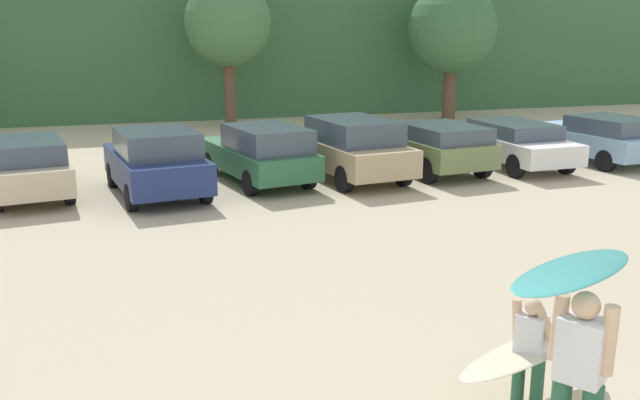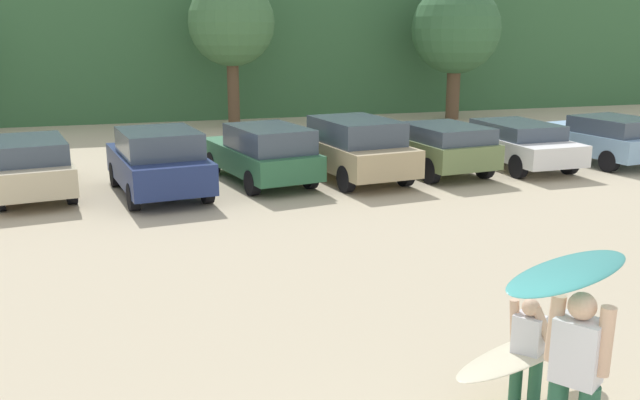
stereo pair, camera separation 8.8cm
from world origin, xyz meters
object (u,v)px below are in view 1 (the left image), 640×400
at_px(parked_car_navy, 156,161).
at_px(parked_car_forest_green, 260,153).
at_px(surfboard_teal, 573,272).
at_px(surfboard_cream, 526,351).
at_px(parked_car_olive_green, 432,145).
at_px(parked_car_champagne, 27,165).
at_px(person_adult, 580,366).
at_px(parked_car_white, 511,142).
at_px(parked_car_sky_blue, 596,137).
at_px(parked_car_tan, 349,147).
at_px(person_child, 530,345).

bearing_deg(parked_car_navy, parked_car_forest_green, -83.78).
distance_m(parked_car_navy, surfboard_teal, 12.54).
xyz_separation_m(surfboard_teal, surfboard_cream, (0.26, 0.99, -1.29)).
distance_m(parked_car_navy, parked_car_olive_green, 7.72).
distance_m(parked_car_navy, parked_car_forest_green, 2.82).
bearing_deg(surfboard_cream, parked_car_champagne, -85.30).
bearing_deg(person_adult, parked_car_white, -153.64).
relative_size(parked_car_champagne, parked_car_sky_blue, 1.09).
bearing_deg(parked_car_tan, parked_car_olive_green, -96.23).
relative_size(person_child, surfboard_teal, 0.67).
relative_size(parked_car_white, person_child, 3.74).
distance_m(parked_car_champagne, parked_car_forest_green, 5.78).
height_order(parked_car_olive_green, surfboard_cream, parked_car_olive_green).
distance_m(parked_car_tan, parked_car_olive_green, 2.52).
bearing_deg(parked_car_champagne, surfboard_cream, -162.30).
xyz_separation_m(parked_car_tan, person_child, (-2.05, -11.74, -0.18)).
xyz_separation_m(parked_car_champagne, parked_car_tan, (8.22, -0.48, 0.11)).
relative_size(parked_car_white, surfboard_teal, 2.52).
relative_size(parked_car_champagne, parked_car_navy, 1.14).
xyz_separation_m(parked_car_navy, parked_car_white, (10.37, 0.73, -0.12)).
relative_size(parked_car_white, parked_car_sky_blue, 1.02).
bearing_deg(parked_car_navy, parked_car_olive_green, -93.56).
height_order(parked_car_white, person_child, parked_car_white).
relative_size(parked_car_white, surfboard_cream, 2.11).
distance_m(parked_car_champagne, parked_car_sky_blue, 16.27).
distance_m(parked_car_champagne, parked_car_white, 13.41).
bearing_deg(surfboard_teal, person_child, -128.35).
bearing_deg(parked_car_white, parked_car_sky_blue, -95.08).
relative_size(parked_car_olive_green, surfboard_teal, 2.32).
distance_m(parked_car_champagne, surfboard_cream, 13.62).
height_order(parked_car_forest_green, parked_car_sky_blue, parked_car_forest_green).
bearing_deg(surfboard_teal, person_adult, 128.64).
relative_size(parked_car_olive_green, person_child, 3.45).
xyz_separation_m(parked_car_forest_green, parked_car_sky_blue, (10.49, -0.09, -0.05)).
distance_m(parked_car_sky_blue, surfboard_teal, 16.46).
distance_m(person_child, surfboard_cream, 0.14).
distance_m(parked_car_champagne, person_child, 13.69).
xyz_separation_m(person_adult, person_child, (0.13, 0.98, -0.26)).
bearing_deg(parked_car_sky_blue, person_child, 130.23).
bearing_deg(parked_car_tan, person_child, 162.40).
relative_size(parked_car_sky_blue, surfboard_cream, 2.06).
bearing_deg(parked_car_champagne, person_adult, -164.69).
bearing_deg(surfboard_teal, surfboard_cream, -127.66).
bearing_deg(person_child, person_adult, 48.25).
bearing_deg(surfboard_teal, parked_car_navy, -99.61).
bearing_deg(surfboard_teal, parked_car_champagne, -88.66).
xyz_separation_m(parked_car_sky_blue, person_child, (-10.10, -11.84, -0.06)).
bearing_deg(parked_car_white, parked_car_olive_green, 91.63).
relative_size(parked_car_tan, person_adult, 2.83).
xyz_separation_m(parked_car_white, surfboard_cream, (-7.23, -11.90, -0.14)).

